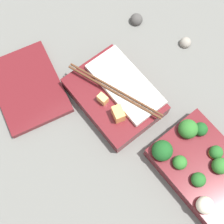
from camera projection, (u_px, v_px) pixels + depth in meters
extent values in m
plane|color=slate|center=(154.00, 126.00, 0.68)|extent=(3.00, 3.00, 0.00)
cube|color=maroon|center=(203.00, 168.00, 0.63)|extent=(0.20, 0.15, 0.04)
sphere|color=#19511E|center=(201.00, 129.00, 0.63)|extent=(0.03, 0.03, 0.03)
sphere|color=#2D7028|center=(180.00, 162.00, 0.61)|extent=(0.03, 0.03, 0.03)
sphere|color=#236023|center=(198.00, 180.00, 0.60)|extent=(0.03, 0.03, 0.03)
sphere|color=#2D7028|center=(188.00, 129.00, 0.63)|extent=(0.04, 0.04, 0.04)
sphere|color=#19511E|center=(162.00, 151.00, 0.62)|extent=(0.04, 0.04, 0.04)
sphere|color=#236023|center=(216.00, 152.00, 0.62)|extent=(0.03, 0.03, 0.03)
sphere|color=#2D7028|center=(220.00, 166.00, 0.61)|extent=(0.03, 0.03, 0.03)
cylinder|color=orange|center=(215.00, 153.00, 0.62)|extent=(0.03, 0.03, 0.01)
sphere|color=beige|center=(205.00, 205.00, 0.58)|extent=(0.03, 0.03, 0.03)
cube|color=maroon|center=(115.00, 97.00, 0.69)|extent=(0.20, 0.15, 0.04)
cube|color=white|center=(126.00, 84.00, 0.67)|extent=(0.18, 0.08, 0.01)
cube|color=#F4A356|center=(118.00, 114.00, 0.64)|extent=(0.03, 0.03, 0.03)
cube|color=#EAB266|center=(103.00, 99.00, 0.66)|extent=(0.02, 0.02, 0.02)
cylinder|color=#56331E|center=(116.00, 89.00, 0.66)|extent=(0.22, 0.08, 0.01)
cylinder|color=#56331E|center=(114.00, 92.00, 0.66)|extent=(0.22, 0.08, 0.01)
cube|color=maroon|center=(28.00, 87.00, 0.71)|extent=(0.22, 0.18, 0.01)
sphere|color=#474442|center=(136.00, 20.00, 0.77)|extent=(0.03, 0.03, 0.03)
sphere|color=gray|center=(185.00, 43.00, 0.75)|extent=(0.03, 0.03, 0.03)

